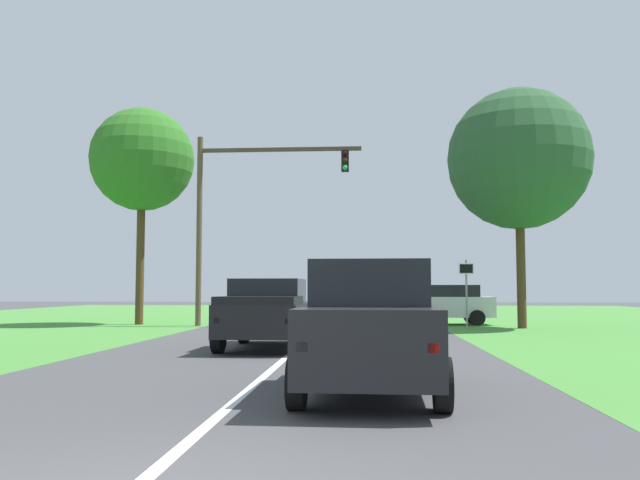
# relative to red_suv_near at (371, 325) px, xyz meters

# --- Properties ---
(ground_plane) EXTENTS (120.00, 120.00, 0.00)m
(ground_plane) POSITION_rel_red_suv_near_xyz_m (-1.94, 7.29, -1.05)
(ground_plane) COLOR #424244
(lane_centre_stripe) EXTENTS (0.16, 43.44, 0.01)m
(lane_centre_stripe) POSITION_rel_red_suv_near_xyz_m (-1.94, -3.71, -1.04)
(lane_centre_stripe) COLOR white
(lane_centre_stripe) RESTS_ON ground_plane
(red_suv_near) EXTENTS (2.22, 4.56, 2.02)m
(red_suv_near) POSITION_rel_red_suv_near_xyz_m (0.00, 0.00, 0.00)
(red_suv_near) COLOR black
(red_suv_near) RESTS_ON ground_plane
(pickup_truck_lead) EXTENTS (2.41, 4.98, 1.86)m
(pickup_truck_lead) POSITION_rel_red_suv_near_xyz_m (-2.67, 7.46, -0.10)
(pickup_truck_lead) COLOR black
(pickup_truck_lead) RESTS_ON ground_plane
(traffic_light) EXTENTS (7.15, 0.40, 8.21)m
(traffic_light) POSITION_rel_red_suv_near_xyz_m (-5.51, 17.87, 4.31)
(traffic_light) COLOR brown
(traffic_light) RESTS_ON ground_plane
(keep_moving_sign) EXTENTS (0.60, 0.09, 2.76)m
(keep_moving_sign) POSITION_rel_red_suv_near_xyz_m (4.00, 17.03, 0.71)
(keep_moving_sign) COLOR gray
(keep_moving_sign) RESTS_ON ground_plane
(oak_tree_right) EXTENTS (5.79, 5.79, 9.80)m
(oak_tree_right) POSITION_rel_red_suv_near_xyz_m (6.20, 17.06, 5.84)
(oak_tree_right) COLOR #4C351E
(oak_tree_right) RESTS_ON ground_plane
(crossing_suv_far) EXTENTS (4.37, 2.07, 1.76)m
(crossing_suv_far) POSITION_rel_red_suv_near_xyz_m (3.40, 19.66, -0.12)
(crossing_suv_far) COLOR silver
(crossing_suv_far) RESTS_ON ground_plane
(extra_tree_1) EXTENTS (4.65, 4.65, 9.76)m
(extra_tree_1) POSITION_rel_red_suv_near_xyz_m (-10.16, 18.76, 6.35)
(extra_tree_1) COLOR #4C351E
(extra_tree_1) RESTS_ON ground_plane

